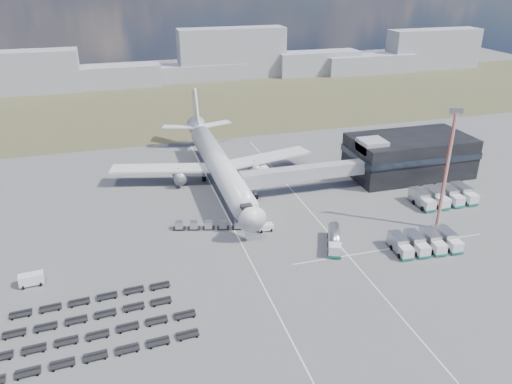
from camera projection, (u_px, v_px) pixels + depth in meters
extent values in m
plane|color=#565659|center=(254.00, 247.00, 95.67)|extent=(420.00, 420.00, 0.00)
cube|color=#454229|center=(175.00, 105.00, 191.67)|extent=(420.00, 90.00, 0.01)
cube|color=silver|center=(237.00, 236.00, 99.53)|extent=(0.25, 110.00, 0.01)
cube|color=silver|center=(321.00, 224.00, 104.09)|extent=(0.25, 110.00, 0.01)
cube|color=silver|center=(391.00, 248.00, 95.03)|extent=(40.00, 0.25, 0.01)
cube|color=black|center=(409.00, 156.00, 126.71)|extent=(30.00, 16.00, 10.00)
cube|color=#262D38|center=(410.00, 151.00, 126.21)|extent=(30.40, 16.40, 1.60)
cube|color=#939399|center=(372.00, 146.00, 120.04)|extent=(6.00, 6.00, 3.00)
cube|color=#939399|center=(304.00, 173.00, 116.03)|extent=(29.80, 3.00, 3.00)
cube|color=#939399|center=(249.00, 180.00, 112.19)|extent=(4.00, 3.60, 3.40)
cylinder|color=slate|center=(255.00, 189.00, 114.07)|extent=(0.70, 0.70, 5.10)
cylinder|color=black|center=(255.00, 197.00, 114.95)|extent=(1.40, 0.90, 1.40)
cylinder|color=silver|center=(219.00, 166.00, 119.64)|extent=(5.60, 48.00, 5.60)
cone|color=silver|center=(249.00, 214.00, 96.52)|extent=(5.60, 5.00, 5.60)
cone|color=silver|center=(198.00, 129.00, 143.75)|extent=(5.60, 8.00, 5.60)
cube|color=black|center=(246.00, 206.00, 97.93)|extent=(2.20, 2.00, 0.80)
cube|color=silver|center=(163.00, 168.00, 121.21)|extent=(25.59, 11.38, 0.50)
cube|color=silver|center=(265.00, 158.00, 127.81)|extent=(25.59, 11.38, 0.50)
cylinder|color=slate|center=(179.00, 176.00, 121.06)|extent=(3.00, 5.00, 3.00)
cylinder|color=slate|center=(254.00, 168.00, 125.88)|extent=(3.00, 5.00, 3.00)
cube|color=silver|center=(178.00, 127.00, 143.93)|extent=(9.49, 5.63, 0.35)
cube|color=silver|center=(216.00, 124.00, 146.72)|extent=(9.49, 5.63, 0.35)
cube|color=silver|center=(196.00, 107.00, 143.99)|extent=(0.50, 9.06, 11.45)
cylinder|color=slate|center=(242.00, 220.00, 103.00)|extent=(0.50, 0.50, 2.50)
cylinder|color=slate|center=(204.00, 176.00, 124.01)|extent=(0.60, 0.60, 2.50)
cylinder|color=slate|center=(229.00, 174.00, 125.64)|extent=(0.60, 0.60, 2.50)
cylinder|color=black|center=(242.00, 223.00, 103.32)|extent=(0.50, 1.20, 1.20)
cube|color=#9497A2|center=(24.00, 72.00, 205.89)|extent=(44.07, 12.00, 17.16)
cube|color=#9497A2|center=(100.00, 77.00, 216.51)|extent=(51.59, 12.00, 9.21)
cube|color=#9497A2|center=(188.00, 73.00, 230.05)|extent=(51.82, 12.00, 7.28)
cube|color=#9497A2|center=(232.00, 53.00, 232.64)|extent=(49.77, 12.00, 22.74)
cube|color=#9497A2|center=(318.00, 63.00, 242.36)|extent=(40.23, 12.00, 10.95)
cube|color=#9497A2|center=(369.00, 64.00, 246.05)|extent=(45.46, 12.00, 8.82)
cube|color=#9497A2|center=(433.00, 49.00, 254.86)|extent=(48.08, 12.00, 19.45)
cube|color=silver|center=(335.00, 250.00, 91.89)|extent=(3.02, 3.02, 2.20)
cube|color=#126857|center=(335.00, 254.00, 92.25)|extent=(3.14, 3.14, 0.48)
cylinder|color=#B4B4B9|center=(334.00, 235.00, 95.94)|extent=(5.03, 7.54, 2.39)
cube|color=slate|center=(334.00, 240.00, 96.40)|extent=(4.94, 7.50, 0.34)
cylinder|color=black|center=(334.00, 245.00, 95.21)|extent=(2.70, 1.95, 1.05)
cube|color=silver|center=(265.00, 227.00, 101.18)|extent=(3.08, 1.73, 1.41)
cube|color=silver|center=(31.00, 280.00, 83.82)|extent=(4.08, 2.13, 2.13)
cube|color=silver|center=(262.00, 171.00, 126.06)|extent=(2.65, 6.50, 3.02)
cube|color=#126857|center=(261.00, 175.00, 126.58)|extent=(2.76, 6.61, 0.49)
cube|color=silver|center=(406.00, 253.00, 91.28)|extent=(2.41, 2.32, 2.16)
cube|color=#126857|center=(405.00, 256.00, 91.63)|extent=(2.51, 2.42, 0.44)
cube|color=#B4B4B9|center=(397.00, 241.00, 94.17)|extent=(2.67, 4.68, 2.56)
cube|color=silver|center=(423.00, 251.00, 91.92)|extent=(2.41, 2.32, 2.16)
cube|color=#126857|center=(422.00, 254.00, 92.27)|extent=(2.51, 2.42, 0.44)
cube|color=#B4B4B9|center=(414.00, 240.00, 94.81)|extent=(2.67, 4.68, 2.56)
cube|color=silver|center=(439.00, 249.00, 92.56)|extent=(2.41, 2.32, 2.16)
cube|color=#126857|center=(438.00, 252.00, 92.91)|extent=(2.51, 2.42, 0.44)
cube|color=#B4B4B9|center=(430.00, 238.00, 95.46)|extent=(2.67, 4.68, 2.56)
cube|color=silver|center=(455.00, 247.00, 93.21)|extent=(2.41, 2.32, 2.16)
cube|color=#126857|center=(454.00, 250.00, 93.56)|extent=(2.51, 2.42, 0.44)
cube|color=#B4B4B9|center=(445.00, 236.00, 96.10)|extent=(2.67, 4.68, 2.56)
cube|color=silver|center=(429.00, 205.00, 108.93)|extent=(2.48, 2.37, 2.37)
cube|color=#126857|center=(428.00, 209.00, 109.31)|extent=(2.59, 2.48, 0.48)
cube|color=#B4B4B9|center=(419.00, 196.00, 112.04)|extent=(2.60, 4.96, 2.80)
cube|color=silver|center=(443.00, 203.00, 109.87)|extent=(2.48, 2.37, 2.37)
cube|color=#126857|center=(442.00, 207.00, 110.25)|extent=(2.59, 2.48, 0.48)
cube|color=#B4B4B9|center=(433.00, 194.00, 112.97)|extent=(2.60, 4.96, 2.80)
cube|color=silver|center=(457.00, 201.00, 110.81)|extent=(2.48, 2.37, 2.37)
cube|color=#126857|center=(456.00, 205.00, 111.19)|extent=(2.59, 2.48, 0.48)
cube|color=#B4B4B9|center=(447.00, 192.00, 113.91)|extent=(2.60, 4.96, 2.80)
cube|color=silver|center=(471.00, 199.00, 111.75)|extent=(2.48, 2.37, 2.37)
cube|color=#126857|center=(470.00, 203.00, 112.13)|extent=(2.59, 2.48, 0.48)
cube|color=#B4B4B9|center=(461.00, 191.00, 114.85)|extent=(2.60, 4.96, 2.80)
cube|color=black|center=(179.00, 228.00, 101.73)|extent=(2.73, 2.06, 0.17)
cube|color=#B4B4B9|center=(179.00, 225.00, 101.40)|extent=(1.82, 1.82, 1.40)
cube|color=black|center=(194.00, 228.00, 101.81)|extent=(2.73, 2.06, 0.17)
cube|color=#B4B4B9|center=(194.00, 225.00, 101.48)|extent=(1.82, 1.82, 1.40)
cube|color=black|center=(209.00, 228.00, 101.89)|extent=(2.73, 2.06, 0.17)
cube|color=#B4B4B9|center=(208.00, 224.00, 101.56)|extent=(1.82, 1.82, 1.40)
cube|color=black|center=(223.00, 228.00, 101.97)|extent=(2.73, 2.06, 0.17)
cube|color=#B4B4B9|center=(223.00, 224.00, 101.63)|extent=(1.82, 1.82, 1.40)
cube|color=black|center=(238.00, 227.00, 102.04)|extent=(2.73, 2.06, 0.17)
cube|color=#B4B4B9|center=(238.00, 224.00, 101.71)|extent=(1.82, 1.82, 1.40)
cube|color=black|center=(96.00, 356.00, 68.53)|extent=(30.16, 3.87, 0.77)
cube|color=black|center=(93.00, 335.00, 72.38)|extent=(30.16, 3.87, 0.77)
cube|color=black|center=(91.00, 316.00, 76.22)|extent=(25.87, 3.55, 0.77)
cube|color=black|center=(89.00, 299.00, 80.07)|extent=(25.87, 3.55, 0.77)
cylinder|color=red|center=(446.00, 173.00, 97.44)|extent=(0.68, 0.68, 24.35)
cube|color=slate|center=(457.00, 111.00, 92.24)|extent=(2.39, 1.42, 1.17)
cube|color=#565659|center=(437.00, 227.00, 102.45)|extent=(1.95, 1.95, 0.29)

